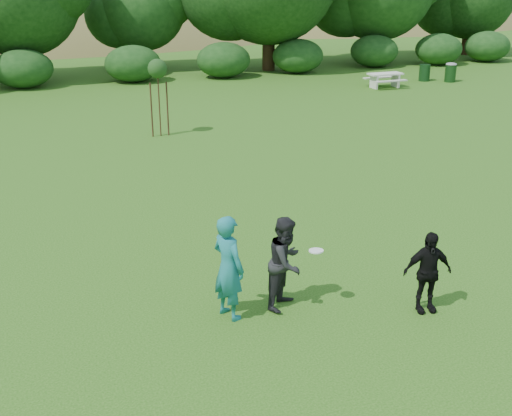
{
  "coord_description": "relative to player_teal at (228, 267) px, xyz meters",
  "views": [
    {
      "loc": [
        -4.45,
        -9.11,
        5.98
      ],
      "look_at": [
        0.0,
        3.0,
        1.1
      ],
      "focal_mm": 45.0,
      "sensor_mm": 36.0,
      "label": 1
    }
  ],
  "objects": [
    {
      "name": "trash_can_near",
      "position": [
        18.05,
        20.62,
        -0.53
      ],
      "size": [
        0.6,
        0.6,
        0.9
      ],
      "primitive_type": "cylinder",
      "color": "#123315",
      "rests_on": "ground"
    },
    {
      "name": "player_teal",
      "position": [
        0.0,
        0.0,
        0.0
      ],
      "size": [
        0.71,
        0.84,
        1.95
      ],
      "primitive_type": "imported",
      "rotation": [
        0.0,
        0.0,
        1.98
      ],
      "color": "#1A6F75",
      "rests_on": "ground"
    },
    {
      "name": "frisbee",
      "position": [
        1.59,
        -0.26,
        0.18
      ],
      "size": [
        0.27,
        0.27,
        0.04
      ],
      "color": "white",
      "rests_on": "ground"
    },
    {
      "name": "player_black",
      "position": [
        3.45,
        -1.05,
        -0.2
      ],
      "size": [
        0.97,
        0.54,
        1.56
      ],
      "primitive_type": "imported",
      "rotation": [
        0.0,
        0.0,
        -0.18
      ],
      "color": "black",
      "rests_on": "ground"
    },
    {
      "name": "trash_can_lidded",
      "position": [
        19.2,
        19.86,
        -0.44
      ],
      "size": [
        0.6,
        0.6,
        1.05
      ],
      "color": "#133613",
      "rests_on": "ground"
    },
    {
      "name": "hillside",
      "position": [
        0.81,
        67.77,
        -12.95
      ],
      "size": [
        150.0,
        72.0,
        52.0
      ],
      "color": "olive",
      "rests_on": "ground"
    },
    {
      "name": "player_grey",
      "position": [
        1.11,
        0.01,
        -0.09
      ],
      "size": [
        1.09,
        1.07,
        1.77
      ],
      "primitive_type": "imported",
      "rotation": [
        0.0,
        0.0,
        0.74
      ],
      "color": "black",
      "rests_on": "ground"
    },
    {
      "name": "picnic_table",
      "position": [
        14.87,
        19.51,
        -0.46
      ],
      "size": [
        1.8,
        1.48,
        0.76
      ],
      "color": "silver",
      "rests_on": "ground"
    },
    {
      "name": "ground",
      "position": [
        1.37,
        -0.68,
        -0.98
      ],
      "size": [
        120.0,
        120.0,
        0.0
      ],
      "primitive_type": "plane",
      "color": "#19470C",
      "rests_on": "ground"
    },
    {
      "name": "sapling",
      "position": [
        1.67,
        13.51,
        1.44
      ],
      "size": [
        0.7,
        0.7,
        2.85
      ],
      "color": "#3C2517",
      "rests_on": "ground"
    }
  ]
}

